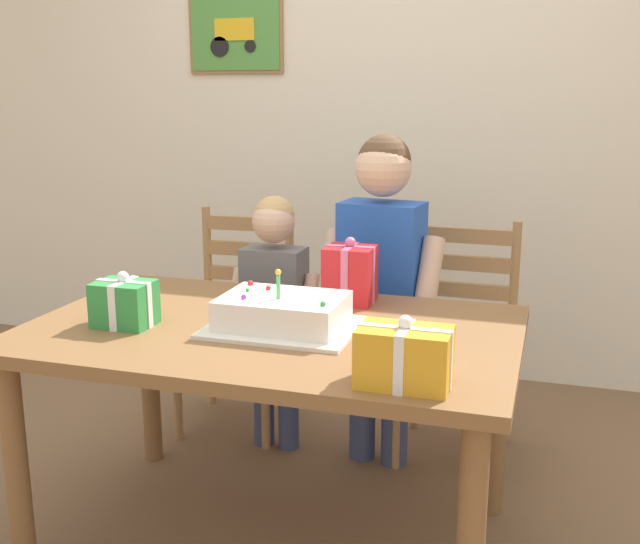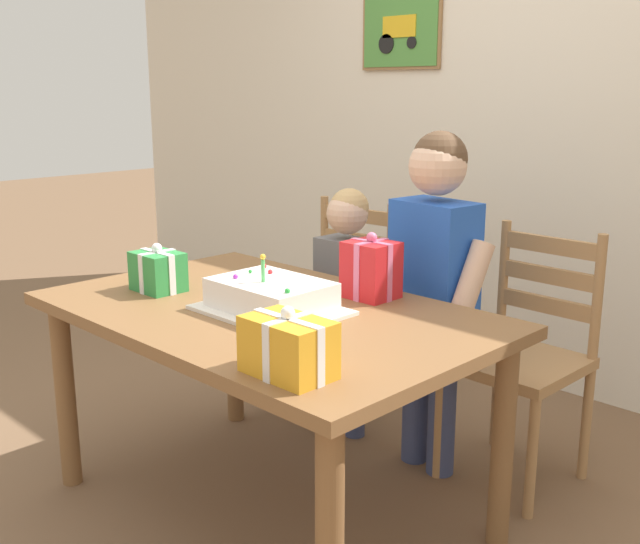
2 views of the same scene
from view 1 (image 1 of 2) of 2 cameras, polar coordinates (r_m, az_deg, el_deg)
ground_plane at (r=2.62m, az=-3.40°, el=-19.32°), size 20.00×20.00×0.00m
back_wall at (r=3.85m, az=5.52°, el=11.69°), size 6.40×0.11×2.60m
dining_table at (r=2.34m, az=-3.62°, el=-6.21°), size 1.47×0.93×0.72m
birthday_cake at (r=2.26m, az=-2.80°, el=-3.14°), size 0.44×0.34×0.19m
gift_box_red_large at (r=2.54m, az=2.26°, el=-0.19°), size 0.17×0.15×0.23m
gift_box_beside_cake at (r=2.37m, az=-14.44°, el=-2.29°), size 0.18×0.14×0.17m
gift_box_corner_small at (r=1.85m, az=6.33°, el=-6.32°), size 0.23×0.15×0.18m
chair_left at (r=3.28m, az=-6.15°, el=-3.45°), size 0.45×0.45×0.92m
chair_right at (r=3.04m, az=10.32°, el=-4.94°), size 0.43×0.43×0.92m
child_older at (r=2.82m, az=4.60°, el=0.18°), size 0.48×0.28×1.26m
child_younger at (r=2.98m, az=-3.43°, el=-2.00°), size 0.37×0.21×1.03m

